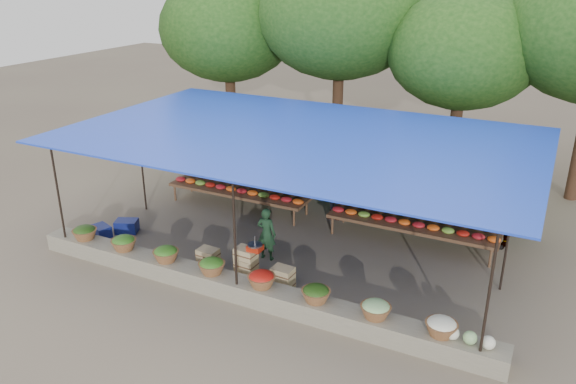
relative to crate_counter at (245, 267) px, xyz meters
The scene contains 16 objects.
ground 2.11m from the crate_counter, 81.78° to the left, with size 60.00×60.00×0.00m, color #6A5A4E.
stone_curb 0.76m from the crate_counter, 66.51° to the right, with size 10.60×0.55×0.40m, color #6A6555.
stall_canopy 3.20m from the crate_counter, 82.07° to the left, with size 10.80×6.60×2.82m.
produce_baskets 0.76m from the crate_counter, 73.89° to the right, with size 8.98×0.58×0.34m.
netting_backdrop 5.31m from the crate_counter, 86.73° to the left, with size 10.60×0.06×2.50m, color #1C4F21.
tree_row 9.29m from the crate_counter, 84.39° to the left, with size 16.51×5.50×7.12m.
fruit_table_left 4.07m from the crate_counter, 122.71° to the left, with size 4.21×0.95×0.93m.
fruit_table_right 4.43m from the crate_counter, 50.59° to the left, with size 4.21×0.95×0.93m.
crate_counter is the anchor object (origin of this frame).
weighing_scale 0.60m from the crate_counter, ahead, with size 0.32×0.32×0.34m.
vendor_seated 1.10m from the crate_counter, 91.59° to the left, with size 0.47×0.31×1.29m, color #19371F.
customer_left 5.62m from the crate_counter, 127.32° to the left, with size 0.75×0.58×1.54m, color slate.
customer_mid 3.97m from the crate_counter, 82.18° to the left, with size 1.19×0.69×1.85m, color slate.
customer_right 6.38m from the crate_counter, 41.39° to the left, with size 0.99×0.41×1.69m, color slate.
blue_crate_front 4.38m from the crate_counter, behind, with size 0.49×0.35×0.30m, color navy.
blue_crate_back 4.03m from the crate_counter, behind, with size 0.55×0.40×0.33m, color navy.
Camera 1 is at (5.37, -11.31, 6.41)m, focal length 35.00 mm.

